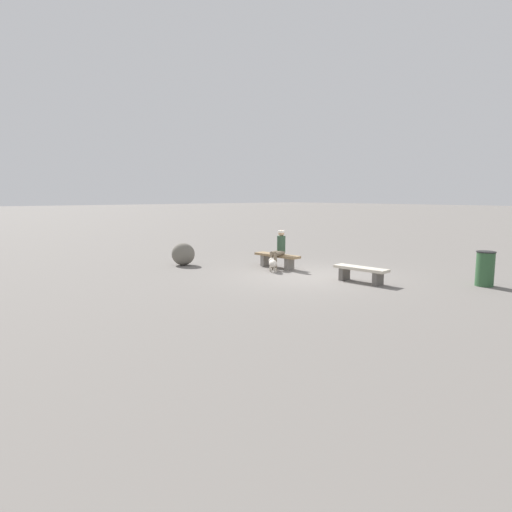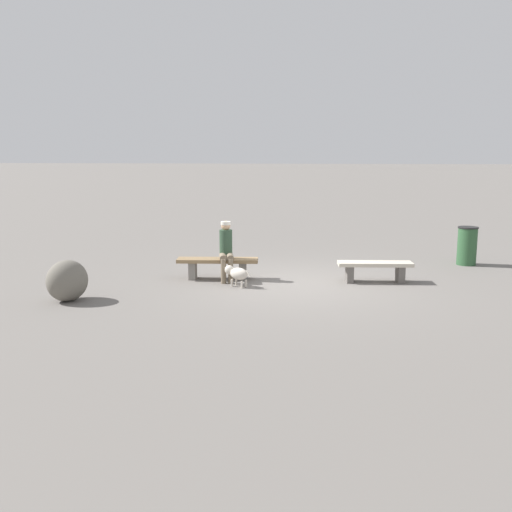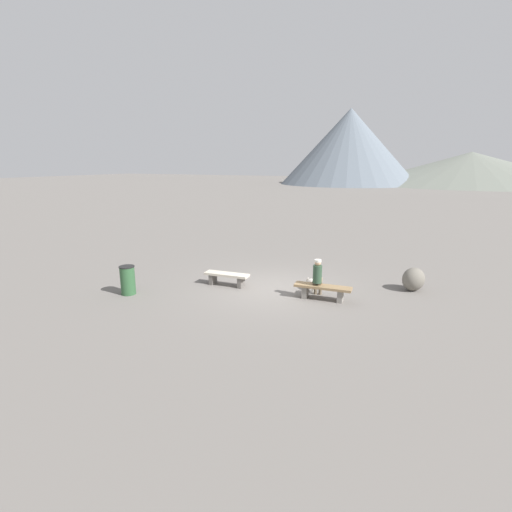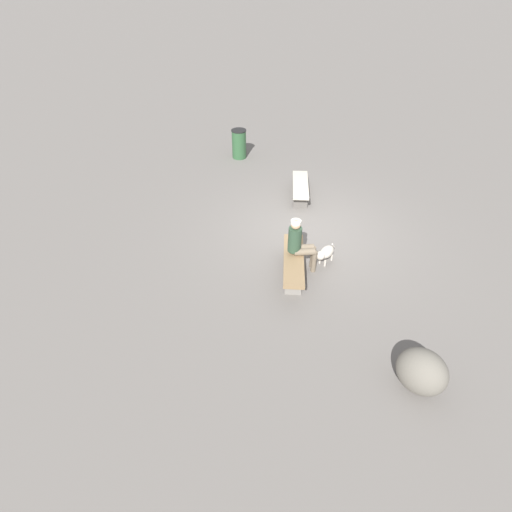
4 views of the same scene
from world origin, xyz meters
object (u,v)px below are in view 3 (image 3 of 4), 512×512
(bench_right, at_px, (323,290))
(seated_person, at_px, (318,276))
(boulder, at_px, (414,279))
(bench_left, at_px, (227,277))
(trash_bin, at_px, (128,280))
(dog, at_px, (313,283))

(bench_right, relative_size, seated_person, 1.40)
(bench_right, height_order, boulder, boulder)
(boulder, bearing_deg, bench_right, -139.33)
(bench_left, relative_size, trash_bin, 1.71)
(bench_left, height_order, dog, bench_left)
(seated_person, height_order, boulder, seated_person)
(boulder, bearing_deg, bench_left, -159.81)
(bench_right, height_order, seated_person, seated_person)
(bench_right, bearing_deg, bench_left, 176.37)
(bench_right, bearing_deg, trash_bin, -163.65)
(dog, bearing_deg, trash_bin, -118.91)
(trash_bin, bearing_deg, dog, 28.07)
(bench_left, relative_size, bench_right, 0.90)
(bench_left, xyz_separation_m, boulder, (5.96, 2.19, 0.09))
(bench_left, distance_m, bench_right, 3.44)
(bench_left, bearing_deg, boulder, 16.16)
(bench_right, xyz_separation_m, dog, (-0.52, 0.68, -0.05))
(seated_person, bearing_deg, trash_bin, -169.16)
(bench_right, distance_m, seated_person, 0.46)
(bench_right, distance_m, boulder, 3.33)
(trash_bin, bearing_deg, bench_right, 20.37)
(bench_left, distance_m, boulder, 6.35)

